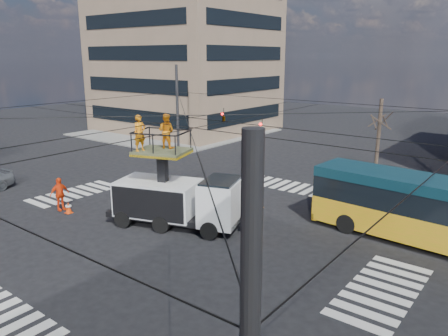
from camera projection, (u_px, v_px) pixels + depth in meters
ground at (188, 229)px, 22.60m from camera, size 120.00×120.00×0.00m
sidewalk_nw at (176, 132)px, 51.11m from camera, size 18.00×18.00×0.12m
crosswalks at (188, 229)px, 22.60m from camera, size 22.40×22.40×0.02m
building_tower at (184, 0)px, 50.26m from camera, size 18.06×16.06×30.00m
overhead_network at (190, 147)px, 21.88m from camera, size 24.24×24.24×8.00m
tree_a at (380, 119)px, 28.84m from camera, size 2.00×2.00×6.00m
utility_truck at (177, 190)px, 22.61m from camera, size 7.37×4.44×5.86m
traffic_cone at (68, 208)px, 24.83m from camera, size 0.36×0.36×0.66m
worker_ground at (60, 194)px, 25.15m from camera, size 0.57×1.18×1.95m
flagger at (256, 222)px, 20.88m from camera, size 1.29×1.49×2.01m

